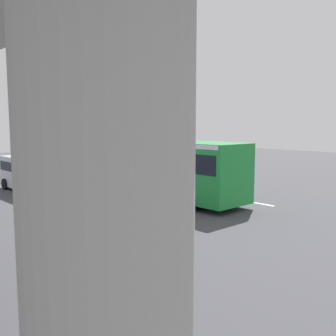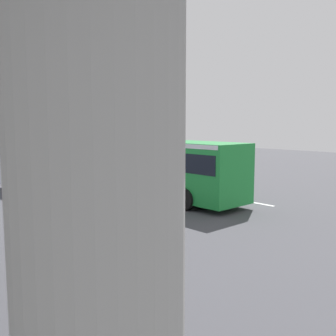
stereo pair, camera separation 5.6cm
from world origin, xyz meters
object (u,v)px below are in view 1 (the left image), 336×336
object	(u,v)px
city_bus	(155,163)
parked_van	(30,172)
bicycle_red	(50,177)
bicycle_black	(9,178)
traffic_sign	(175,157)
pedestrian	(215,176)
bicycle_green	(22,176)

from	to	relation	value
city_bus	parked_van	distance (m)	7.78
bicycle_red	bicycle_black	size ratio (longest dim) A/B	1.00
parked_van	traffic_sign	bearing A→B (deg)	-119.50
city_bus	bicycle_red	world-z (taller)	city_bus
city_bus	pedestrian	world-z (taller)	city_bus
parked_van	bicycle_red	distance (m)	3.25
bicycle_red	pedestrian	distance (m)	11.45
traffic_sign	bicycle_black	bearing A→B (deg)	42.99
bicycle_red	traffic_sign	size ratio (longest dim) A/B	0.63
parked_van	bicycle_green	bearing A→B (deg)	-14.89
bicycle_black	pedestrian	size ratio (longest dim) A/B	0.99
pedestrian	parked_van	bearing A→B (deg)	47.80
parked_van	bicycle_black	size ratio (longest dim) A/B	2.71
parked_van	bicycle_red	bearing A→B (deg)	-45.60
bicycle_green	traffic_sign	world-z (taller)	traffic_sign
bicycle_black	parked_van	bearing A→B (deg)	178.46
city_bus	parked_van	xyz separation A→B (m)	(6.34, 4.45, -0.70)
traffic_sign	city_bus	bearing A→B (deg)	119.68
bicycle_black	city_bus	bearing A→B (deg)	-156.93
bicycle_green	bicycle_black	size ratio (longest dim) A/B	1.00
city_bus	bicycle_black	world-z (taller)	city_bus
pedestrian	traffic_sign	world-z (taller)	traffic_sign
city_bus	parked_van	world-z (taller)	city_bus
city_bus	bicycle_red	distance (m)	8.95
bicycle_green	bicycle_red	xyz separation A→B (m)	(-1.83, -1.17, 0.00)
city_bus	pedestrian	bearing A→B (deg)	-106.96
bicycle_red	pedestrian	bearing A→B (deg)	-148.12
bicycle_black	pedestrian	distance (m)	14.02
city_bus	bicycle_red	bearing A→B (deg)	14.44
parked_van	traffic_sign	xyz separation A→B (m)	(-4.42, -7.82, 0.71)
city_bus	pedestrian	size ratio (longest dim) A/B	6.44
city_bus	traffic_sign	world-z (taller)	city_bus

